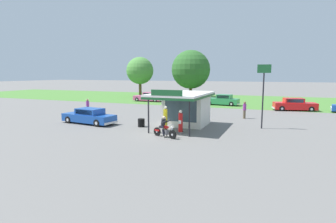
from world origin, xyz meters
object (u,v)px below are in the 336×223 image
Objects in this scene: gas_pump_offside at (181,123)px; parked_car_back_row_left at (149,97)px; motorcycle_with_rider at (164,129)px; parked_car_back_row_centre_left at (184,98)px; parked_car_back_row_far_left at (222,100)px; parked_car_back_row_right at (294,105)px; bystander_admiring_sedan at (245,110)px; spare_tire_stack at (141,123)px; gas_pump_nearside at (165,120)px; bystander_standing_back_lot at (88,106)px; featured_classic_sedan at (89,116)px; roadside_pole_sign at (263,86)px.

parked_car_back_row_left is at bearing 121.73° from gas_pump_offside.
motorcycle_with_rider is 24.66m from parked_car_back_row_centre_left.
parked_car_back_row_centre_left is 0.97× the size of parked_car_back_row_far_left.
parked_car_back_row_right reaches higher than motorcycle_with_rider.
gas_pump_offside is at bearing -112.45° from bystander_admiring_sedan.
parked_car_back_row_far_left is 7.32× the size of spare_tire_stack.
gas_pump_nearside reaches higher than parked_car_back_row_left.
parked_car_back_row_right is (10.22, 18.09, -0.24)m from gas_pump_nearside.
bystander_standing_back_lot reaches higher than parked_car_back_row_centre_left.
featured_classic_sedan is 21.37m from parked_car_back_row_centre_left.
parked_car_back_row_right is at bearing -13.56° from parked_car_back_row_centre_left.
motorcycle_with_rider is 0.39× the size of roadside_pole_sign.
gas_pump_offside is 1.06× the size of bystander_standing_back_lot.
roadside_pole_sign reaches higher than bystander_standing_back_lot.
gas_pump_offside reaches higher than motorcycle_with_rider.
parked_car_back_row_right is 3.09× the size of bystander_admiring_sedan.
bystander_standing_back_lot is (-12.98, 7.73, 0.28)m from motorcycle_with_rider.
gas_pump_nearside is 24.83m from parked_car_back_row_left.
parked_car_back_row_far_left is (-0.16, 22.54, 0.07)m from motorcycle_with_rider.
bystander_standing_back_lot is (-22.51, -12.20, 0.21)m from parked_car_back_row_right.
parked_car_back_row_centre_left is (2.23, 21.25, 0.03)m from featured_classic_sedan.
roadside_pole_sign is (15.17, 3.62, 2.97)m from featured_classic_sedan.
bystander_standing_back_lot is 10.67m from spare_tire_stack.
parked_car_back_row_far_left is at bearing 49.13° from bystander_standing_back_lot.
gas_pump_offside is at bearing -15.35° from spare_tire_stack.
gas_pump_offside is 1.03× the size of bystander_admiring_sedan.
spare_tire_stack is (9.34, -20.56, -0.35)m from parked_car_back_row_left.
parked_car_back_row_right is (18.27, 17.38, 0.06)m from featured_classic_sedan.
parked_car_back_row_far_left reaches higher than featured_classic_sedan.
parked_car_back_row_left is 22.59m from spare_tire_stack.
bystander_standing_back_lot is at bearing 175.39° from roadside_pole_sign.
bystander_admiring_sedan is at bearing 67.55° from gas_pump_offside.
bystander_standing_back_lot is at bearing 149.24° from motorcycle_with_rider.
roadside_pole_sign is at bearing -42.07° from parked_car_back_row_left.
roadside_pole_sign is (2.02, -4.87, 2.69)m from bystander_admiring_sedan.
parked_car_back_row_left reaches higher than spare_tire_stack.
gas_pump_offside is 25.49m from parked_car_back_row_left.
motorcycle_with_rider is at bearing -61.45° from parked_car_back_row_left.
parked_car_back_row_centre_left is at bearing 166.44° from parked_car_back_row_right.
featured_classic_sedan is (-8.05, 0.71, -0.30)m from gas_pump_nearside.
spare_tire_stack is at bearing -134.24° from bystander_admiring_sedan.
bystander_admiring_sedan is 0.33× the size of roadside_pole_sign.
gas_pump_offside is 2.55× the size of spare_tire_stack.
parked_car_back_row_right is at bearing 28.44° from bystander_standing_back_lot.
parked_car_back_row_centre_left reaches higher than parked_car_back_row_left.
gas_pump_offside is (1.30, -0.00, -0.14)m from gas_pump_nearside.
parked_car_back_row_centre_left is 6.47m from parked_car_back_row_far_left.
parked_car_back_row_far_left is 12.39m from bystander_admiring_sedan.
roadside_pole_sign reaches higher than featured_classic_sedan.
parked_car_back_row_far_left is at bearing -11.10° from parked_car_back_row_centre_left.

